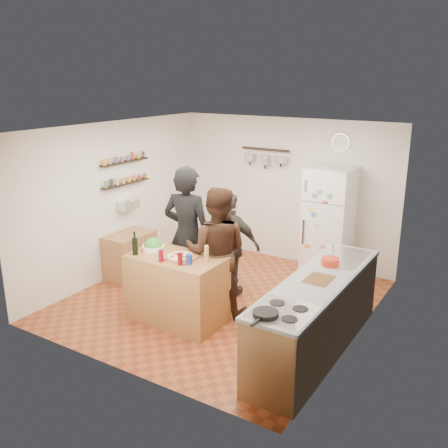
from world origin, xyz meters
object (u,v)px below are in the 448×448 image
Objects in this scene: person_center at (217,252)px; counter_run at (317,316)px; prep_island at (177,289)px; wine_bottle at (135,246)px; salad_bowl at (153,248)px; person_left at (188,235)px; salt_canister at (189,259)px; skillet at (266,314)px; red_bowl at (330,262)px; fridge at (329,223)px; side_table at (130,255)px; person_back at (230,245)px; wall_clock at (341,142)px; pepper_mill at (207,255)px.

person_center is 0.68× the size of counter_run.
counter_run is at bearing 7.84° from prep_island.
salad_bowl is at bearing 73.50° from wine_bottle.
salad_bowl is at bearing -174.82° from counter_run.
salad_bowl reaches higher than prep_island.
salt_canister is at bearing 118.56° from person_left.
red_bowl is (0.05, 1.63, 0.02)m from skillet.
person_left is at bearing 171.33° from counter_run.
fridge is at bearing 59.72° from wine_bottle.
side_table is at bearing 179.03° from red_bowl.
skillet reaches higher than prep_island.
person_center is at bearing 39.68° from wine_bottle.
prep_island is at bearing 158.20° from salt_canister.
person_back is at bearing -97.11° from person_center.
wall_clock is at bearing 90.00° from fridge.
person_left reaches higher than fridge.
person_center reaches higher than wine_bottle.
side_table is (-2.02, 0.76, -0.64)m from pepper_mill.
person_left is 0.68m from person_back.
person_back reaches higher than wine_bottle.
pepper_mill is 2.25m from side_table.
salad_bowl is 1.49m from side_table.
person_back is 1.92m from counter_run.
person_left is at bearing -124.35° from fridge.
skillet is at bearing -79.29° from fridge.
wine_bottle is 0.81m from salt_canister.
red_bowl is at bearing 17.34° from salad_bowl.
wall_clock is at bearing 74.72° from salt_canister.
wine_bottle is 0.15× the size of person_back.
person_left is at bearing 143.95° from skillet.
red_bowl is at bearing -68.83° from fridge.
counter_run is (2.29, 0.21, -0.49)m from salad_bowl.
person_back is 1.76m from fridge.
person_back is at bearing 129.26° from skillet.
wall_clock is at bearing 37.72° from side_table.
person_center reaches higher than counter_run.
red_bowl is (2.05, 0.17, -0.03)m from person_left.
wall_clock is (-0.70, 2.14, 1.18)m from red_bowl.
person_center is (0.75, 0.42, -0.05)m from salad_bowl.
wall_clock reaches higher than red_bowl.
person_left is 1.11× the size of fridge.
counter_run is (1.70, -0.82, -0.33)m from person_back.
wall_clock is at bearing -126.61° from person_back.
counter_run reaches higher than side_table.
fridge is (-0.70, 1.81, -0.07)m from red_bowl.
prep_island is 0.80× the size of person_back.
counter_run is (2.37, 0.48, -0.57)m from wine_bottle.
prep_island is 6.84× the size of pepper_mill.
side_table is (-1.57, 0.81, -0.09)m from prep_island.
wine_bottle reaches higher than red_bowl.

